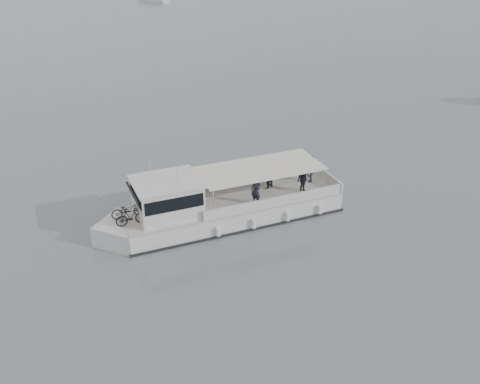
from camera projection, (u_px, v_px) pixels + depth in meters
ground at (227, 244)px, 28.76m from camera, size 1400.00×1400.00×0.00m
tour_boat at (212, 207)px, 30.33m from camera, size 14.60×4.91×6.07m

